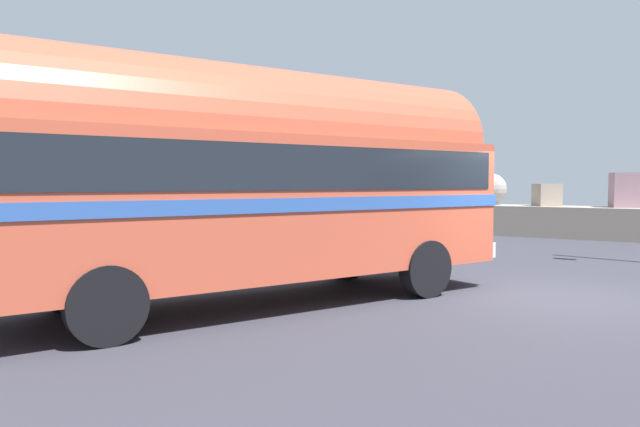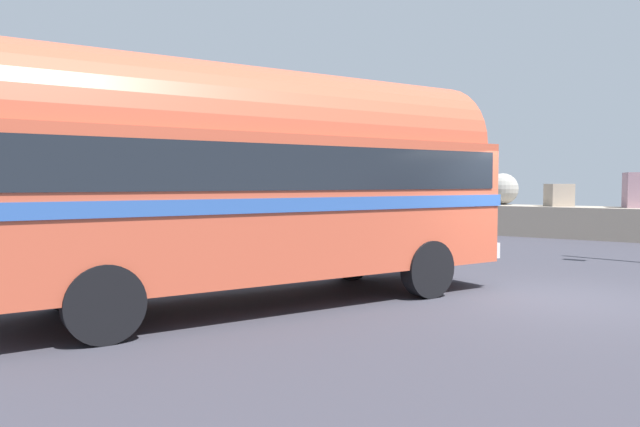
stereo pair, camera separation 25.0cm
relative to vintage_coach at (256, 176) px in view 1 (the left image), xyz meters
name	(u,v)px [view 1 (the left image)]	position (x,y,z in m)	size (l,w,h in m)	color
ground	(555,298)	(3.81, 3.18, -2.04)	(32.00, 26.00, 0.02)	#33333C
breakwater	(638,219)	(3.93, 15.00, -1.30)	(31.36, 2.26, 2.45)	gray
vintage_coach	(256,176)	(0.00, 0.00, 0.00)	(5.43, 8.85, 3.70)	black
second_coach	(171,178)	(-3.99, 1.89, 0.00)	(4.39, 8.91, 3.70)	black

